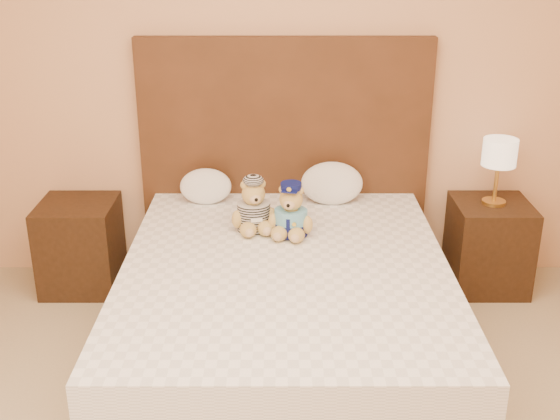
{
  "coord_description": "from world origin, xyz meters",
  "views": [
    {
      "loc": [
        -0.03,
        -1.9,
        2.08
      ],
      "look_at": [
        -0.03,
        1.45,
        0.73
      ],
      "focal_mm": 45.0,
      "sensor_mm": 36.0,
      "label": 1
    }
  ],
  "objects_px": {
    "pillow_right": "(332,181)",
    "teddy_prisoner": "(254,205)",
    "lamp": "(499,156)",
    "bed": "(285,312)",
    "pillow_left": "(206,185)",
    "nightstand_left": "(80,245)",
    "teddy_police": "(291,210)",
    "nightstand_right": "(488,245)"
  },
  "relations": [
    {
      "from": "nightstand_left",
      "to": "pillow_right",
      "type": "bearing_deg",
      "value": 1.12
    },
    {
      "from": "teddy_prisoner",
      "to": "pillow_left",
      "type": "distance_m",
      "value": 0.52
    },
    {
      "from": "nightstand_right",
      "to": "teddy_police",
      "type": "height_order",
      "value": "teddy_police"
    },
    {
      "from": "pillow_right",
      "to": "bed",
      "type": "bearing_deg",
      "value": -108.77
    },
    {
      "from": "nightstand_left",
      "to": "nightstand_right",
      "type": "distance_m",
      "value": 2.5
    },
    {
      "from": "pillow_right",
      "to": "teddy_prisoner",
      "type": "bearing_deg",
      "value": -136.87
    },
    {
      "from": "bed",
      "to": "teddy_prisoner",
      "type": "height_order",
      "value": "teddy_prisoner"
    },
    {
      "from": "lamp",
      "to": "pillow_left",
      "type": "relative_size",
      "value": 1.3
    },
    {
      "from": "lamp",
      "to": "nightstand_right",
      "type": "bearing_deg",
      "value": 0.0
    },
    {
      "from": "nightstand_left",
      "to": "pillow_left",
      "type": "bearing_deg",
      "value": 2.21
    },
    {
      "from": "pillow_left",
      "to": "pillow_right",
      "type": "bearing_deg",
      "value": 0.0
    },
    {
      "from": "lamp",
      "to": "pillow_left",
      "type": "xyz_separation_m",
      "value": [
        -1.72,
        0.03,
        -0.19
      ]
    },
    {
      "from": "bed",
      "to": "teddy_police",
      "type": "distance_m",
      "value": 0.54
    },
    {
      "from": "teddy_prisoner",
      "to": "lamp",
      "type": "bearing_deg",
      "value": 2.7
    },
    {
      "from": "bed",
      "to": "nightstand_right",
      "type": "xyz_separation_m",
      "value": [
        1.25,
        0.8,
        -0.0
      ]
    },
    {
      "from": "bed",
      "to": "nightstand_right",
      "type": "distance_m",
      "value": 1.48
    },
    {
      "from": "lamp",
      "to": "teddy_police",
      "type": "xyz_separation_m",
      "value": [
        -1.22,
        -0.46,
        -0.15
      ]
    },
    {
      "from": "pillow_right",
      "to": "nightstand_right",
      "type": "bearing_deg",
      "value": -1.78
    },
    {
      "from": "lamp",
      "to": "bed",
      "type": "bearing_deg",
      "value": -147.38
    },
    {
      "from": "pillow_left",
      "to": "pillow_right",
      "type": "relative_size",
      "value": 0.84
    },
    {
      "from": "pillow_left",
      "to": "lamp",
      "type": "bearing_deg",
      "value": -1.0
    },
    {
      "from": "nightstand_left",
      "to": "lamp",
      "type": "height_order",
      "value": "lamp"
    },
    {
      "from": "bed",
      "to": "nightstand_left",
      "type": "bearing_deg",
      "value": 147.38
    },
    {
      "from": "nightstand_right",
      "to": "teddy_prisoner",
      "type": "bearing_deg",
      "value": -164.53
    },
    {
      "from": "nightstand_left",
      "to": "lamp",
      "type": "distance_m",
      "value": 2.56
    },
    {
      "from": "bed",
      "to": "lamp",
      "type": "bearing_deg",
      "value": 32.62
    },
    {
      "from": "nightstand_right",
      "to": "bed",
      "type": "bearing_deg",
      "value": -147.38
    },
    {
      "from": "bed",
      "to": "teddy_police",
      "type": "xyz_separation_m",
      "value": [
        0.03,
        0.34,
        0.42
      ]
    },
    {
      "from": "bed",
      "to": "lamp",
      "type": "height_order",
      "value": "lamp"
    },
    {
      "from": "lamp",
      "to": "pillow_right",
      "type": "xyz_separation_m",
      "value": [
        -0.97,
        0.03,
        -0.17
      ]
    },
    {
      "from": "lamp",
      "to": "pillow_right",
      "type": "distance_m",
      "value": 0.98
    },
    {
      "from": "pillow_left",
      "to": "pillow_right",
      "type": "distance_m",
      "value": 0.75
    },
    {
      "from": "nightstand_right",
      "to": "teddy_prisoner",
      "type": "xyz_separation_m",
      "value": [
        -1.42,
        -0.39,
        0.42
      ]
    },
    {
      "from": "bed",
      "to": "teddy_police",
      "type": "relative_size",
      "value": 6.81
    },
    {
      "from": "teddy_police",
      "to": "teddy_prisoner",
      "type": "height_order",
      "value": "teddy_police"
    },
    {
      "from": "nightstand_right",
      "to": "teddy_police",
      "type": "xyz_separation_m",
      "value": [
        -1.22,
        -0.46,
        0.42
      ]
    },
    {
      "from": "nightstand_right",
      "to": "pillow_right",
      "type": "distance_m",
      "value": 1.05
    },
    {
      "from": "nightstand_left",
      "to": "lamp",
      "type": "relative_size",
      "value": 1.38
    },
    {
      "from": "nightstand_left",
      "to": "teddy_prisoner",
      "type": "distance_m",
      "value": 1.22
    },
    {
      "from": "bed",
      "to": "teddy_prisoner",
      "type": "distance_m",
      "value": 0.61
    },
    {
      "from": "nightstand_right",
      "to": "teddy_prisoner",
      "type": "relative_size",
      "value": 1.88
    },
    {
      "from": "teddy_police",
      "to": "pillow_left",
      "type": "height_order",
      "value": "teddy_police"
    }
  ]
}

